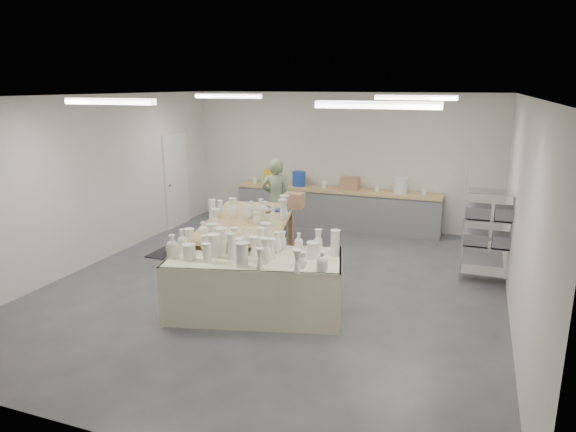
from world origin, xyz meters
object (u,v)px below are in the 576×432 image
at_px(potter, 276,199).
at_px(drying_table, 254,282).
at_px(work_table, 253,219).
at_px(red_stool, 281,225).

bearing_deg(potter, drying_table, 96.46).
distance_m(work_table, red_stool, 2.43).
bearing_deg(drying_table, red_stool, 90.78).
bearing_deg(drying_table, work_table, 99.70).
distance_m(work_table, potter, 2.05).
xyz_separation_m(drying_table, red_stool, (-1.02, 3.71, -0.21)).
relative_size(work_table, red_stool, 8.19).
xyz_separation_m(drying_table, potter, (-1.02, 3.44, 0.39)).
xyz_separation_m(drying_table, work_table, (-0.64, 1.43, 0.51)).
height_order(drying_table, red_stool, drying_table).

